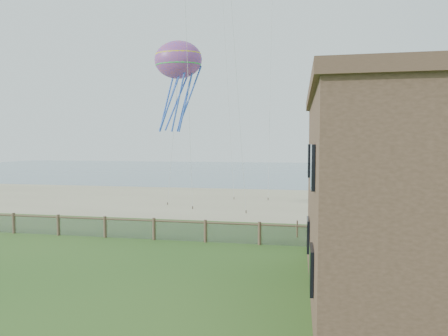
% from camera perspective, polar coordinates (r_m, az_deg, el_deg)
% --- Properties ---
extents(ground, '(160.00, 160.00, 0.00)m').
position_cam_1_polar(ground, '(16.98, -7.51, -15.32)').
color(ground, '#2B531C').
rests_on(ground, ground).
extents(sand_beach, '(72.00, 20.00, 0.02)m').
position_cam_1_polar(sand_beach, '(37.99, 2.92, -4.76)').
color(sand_beach, tan).
rests_on(sand_beach, ground).
extents(ocean, '(160.00, 68.00, 0.02)m').
position_cam_1_polar(ocean, '(81.60, 7.09, -0.35)').
color(ocean, slate).
rests_on(ocean, ground).
extents(chainlink_fence, '(36.20, 0.20, 1.25)m').
position_cam_1_polar(chainlink_fence, '(22.39, -2.67, -9.18)').
color(chainlink_fence, '#4E3E2C').
rests_on(chainlink_fence, ground).
extents(picnic_table, '(2.13, 1.92, 0.74)m').
position_cam_1_polar(picnic_table, '(20.31, 18.72, -11.22)').
color(picnic_table, brown).
rests_on(picnic_table, ground).
extents(octopus_kite, '(4.25, 3.49, 7.60)m').
position_cam_1_polar(octopus_kite, '(32.51, -6.54, 11.73)').
color(octopus_kite, '#DD5A22').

